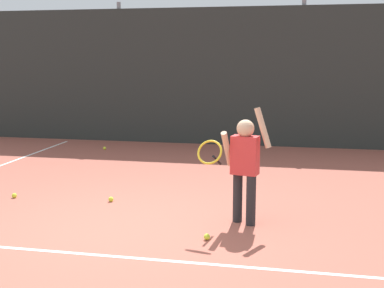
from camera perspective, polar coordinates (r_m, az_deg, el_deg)
ground_plane at (r=5.75m, az=-8.52°, el=-9.60°), size 20.00×20.00×0.00m
court_line_baseline at (r=5.14m, az=-11.25°, el=-12.06°), size 9.00×0.05×0.00m
back_fence_windscreen at (r=11.09m, az=1.72°, el=7.54°), size 12.29×0.08×2.94m
fence_post_1 at (r=11.66m, az=-8.05°, el=7.92°), size 0.09×0.09×3.09m
fence_post_2 at (r=10.98m, az=12.20°, el=7.69°), size 0.09×0.09×3.09m
tennis_player at (r=5.77m, az=5.79°, el=-1.99°), size 0.81×0.57×1.35m
tennis_ball_0 at (r=5.42m, az=1.68°, el=-10.37°), size 0.07×0.07×0.07m
tennis_ball_1 at (r=7.36m, az=-19.32°, el=-5.48°), size 0.07×0.07×0.07m
tennis_ball_2 at (r=6.86m, az=-9.08°, el=-6.14°), size 0.07×0.07×0.07m
tennis_ball_3 at (r=10.65m, az=-9.79°, el=-0.46°), size 0.07×0.07×0.07m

